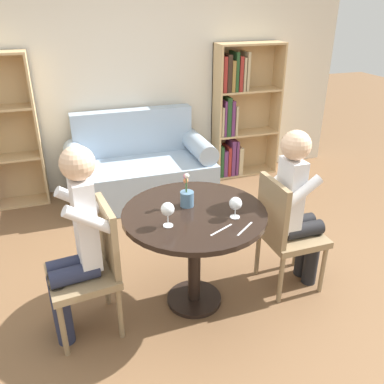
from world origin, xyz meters
name	(u,v)px	position (x,y,z in m)	size (l,w,h in m)	color
ground_plane	(194,300)	(0.00, 0.00, 0.00)	(16.00, 16.00, 0.00)	brown
back_wall	(126,67)	(0.00, 2.29, 1.35)	(5.20, 0.05, 2.70)	silver
round_table	(194,230)	(0.00, 0.00, 0.61)	(0.97, 0.97, 0.75)	black
couch	(140,170)	(0.00, 1.87, 0.31)	(1.55, 0.80, 0.92)	#9EB2C6
bookshelf_right	(237,113)	(1.27, 2.13, 0.77)	(0.80, 0.28, 1.57)	tan
chair_left	(93,264)	(-0.69, -0.02, 0.49)	(0.47, 0.47, 0.90)	#937A56
chair_right	(285,230)	(0.69, -0.03, 0.49)	(0.43, 0.43, 0.90)	#937A56
person_left	(75,243)	(-0.78, -0.04, 0.69)	(0.44, 0.37, 1.30)	#282D47
person_right	(298,207)	(0.78, -0.03, 0.67)	(0.42, 0.34, 1.25)	black
wine_glass_left	(168,210)	(-0.22, -0.12, 0.86)	(0.08, 0.08, 0.16)	white
wine_glass_right	(236,204)	(0.22, -0.16, 0.85)	(0.08, 0.08, 0.14)	white
flower_vase	(187,196)	(-0.02, 0.09, 0.82)	(0.09, 0.09, 0.24)	slate
knife_left_setting	(245,229)	(0.22, -0.31, 0.75)	(0.16, 0.13, 0.00)	silver
fork_left_setting	(221,230)	(0.08, -0.28, 0.75)	(0.18, 0.09, 0.00)	silver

